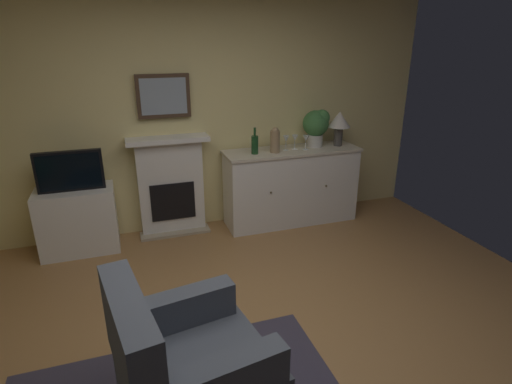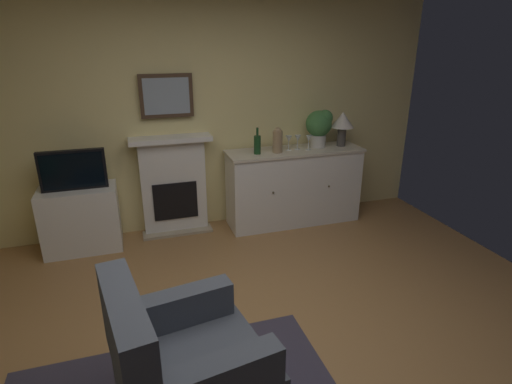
% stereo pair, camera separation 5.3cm
% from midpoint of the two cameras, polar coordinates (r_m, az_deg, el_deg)
% --- Properties ---
extents(ground_plane, '(5.44, 4.77, 0.10)m').
position_cam_midpoint_polar(ground_plane, '(3.12, 1.34, -22.50)').
color(ground_plane, '#9E7042').
rests_on(ground_plane, ground).
extents(wall_rear, '(5.44, 0.06, 2.98)m').
position_cam_midpoint_polar(wall_rear, '(4.60, -8.79, 13.02)').
color(wall_rear, '#EAD68C').
rests_on(wall_rear, ground_plane).
extents(fireplace_unit, '(0.87, 0.30, 1.10)m').
position_cam_midpoint_polar(fireplace_unit, '(4.65, -12.06, 0.88)').
color(fireplace_unit, white).
rests_on(fireplace_unit, ground_plane).
extents(framed_picture, '(0.55, 0.04, 0.45)m').
position_cam_midpoint_polar(framed_picture, '(4.47, -13.08, 12.84)').
color(framed_picture, '#473323').
extents(sideboard_cabinet, '(1.57, 0.49, 0.89)m').
position_cam_midpoint_polar(sideboard_cabinet, '(4.85, 4.56, 0.83)').
color(sideboard_cabinet, white).
rests_on(sideboard_cabinet, ground_plane).
extents(table_lamp, '(0.26, 0.26, 0.40)m').
position_cam_midpoint_polar(table_lamp, '(4.91, 11.19, 9.53)').
color(table_lamp, '#4C4742').
rests_on(table_lamp, sideboard_cabinet).
extents(wine_bottle, '(0.08, 0.08, 0.29)m').
position_cam_midpoint_polar(wine_bottle, '(4.49, -0.51, 6.65)').
color(wine_bottle, '#193F1E').
rests_on(wine_bottle, sideboard_cabinet).
extents(wine_glass_left, '(0.07, 0.07, 0.16)m').
position_cam_midpoint_polar(wine_glass_left, '(4.66, 3.87, 7.29)').
color(wine_glass_left, silver).
rests_on(wine_glass_left, sideboard_cabinet).
extents(wine_glass_center, '(0.07, 0.07, 0.16)m').
position_cam_midpoint_polar(wine_glass_center, '(4.70, 5.11, 7.38)').
color(wine_glass_center, silver).
rests_on(wine_glass_center, sideboard_cabinet).
extents(wine_glass_right, '(0.07, 0.07, 0.16)m').
position_cam_midpoint_polar(wine_glass_right, '(4.69, 6.63, 7.31)').
color(wine_glass_right, silver).
rests_on(wine_glass_right, sideboard_cabinet).
extents(vase_decorative, '(0.11, 0.11, 0.28)m').
position_cam_midpoint_polar(vase_decorative, '(4.55, 2.31, 7.24)').
color(vase_decorative, '#9E7F5B').
rests_on(vase_decorative, sideboard_cabinet).
extents(tv_cabinet, '(0.75, 0.42, 0.67)m').
position_cam_midpoint_polar(tv_cabinet, '(4.58, -23.78, -3.65)').
color(tv_cabinet, white).
rests_on(tv_cabinet, ground_plane).
extents(tv_set, '(0.62, 0.07, 0.40)m').
position_cam_midpoint_polar(tv_set, '(4.38, -24.80, 2.65)').
color(tv_set, black).
rests_on(tv_set, tv_cabinet).
extents(potted_plant_small, '(0.30, 0.30, 0.43)m').
position_cam_midpoint_polar(potted_plant_small, '(4.83, 8.10, 9.25)').
color(potted_plant_small, beige).
rests_on(potted_plant_small, sideboard_cabinet).
extents(armchair, '(0.92, 0.89, 0.92)m').
position_cam_midpoint_polar(armchair, '(2.49, -10.39, -22.86)').
color(armchair, '#474C56').
rests_on(armchair, ground_plane).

